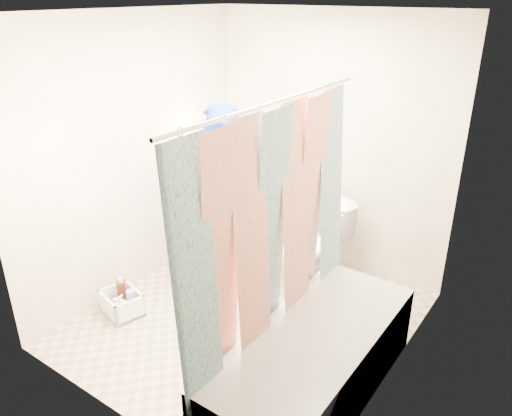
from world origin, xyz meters
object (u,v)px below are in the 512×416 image
Objects in this scene: toilet at (310,246)px; plumber at (218,201)px; bathtub at (313,362)px; cleaning_caddy at (122,304)px.

plumber is (-0.67, -0.48, 0.45)m from toilet.
toilet is 0.47× the size of plumber.
cleaning_caddy is at bearing -175.94° from bathtub.
bathtub reaches higher than cleaning_caddy.
plumber is 4.29× the size of cleaning_caddy.
toilet is at bearing 66.70° from cleaning_caddy.
plumber is 1.19m from cleaning_caddy.
plumber reaches higher than bathtub.
cleaning_caddy is (-0.37, -0.85, -0.75)m from plumber.
toilet reaches higher than bathtub.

